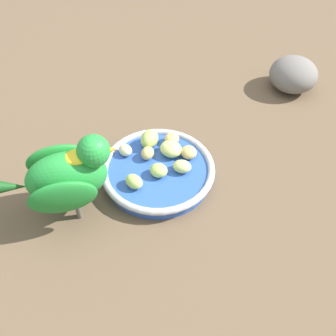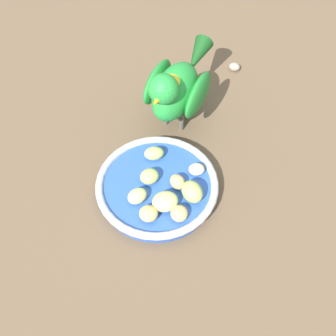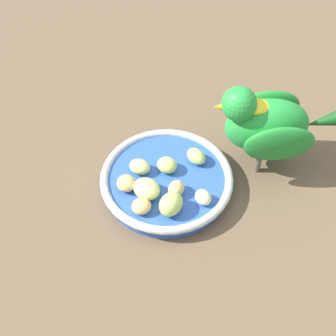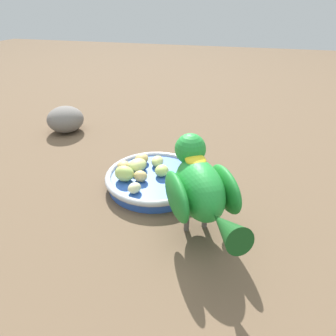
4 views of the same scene
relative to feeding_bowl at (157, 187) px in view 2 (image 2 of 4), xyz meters
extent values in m
plane|color=brown|center=(-0.01, -0.01, -0.02)|extent=(4.00, 4.00, 0.00)
cylinder|color=#2D56B7|center=(0.00, 0.00, 0.00)|extent=(0.18, 0.18, 0.02)
torus|color=#B7BABF|center=(0.00, 0.00, 0.01)|extent=(0.19, 0.19, 0.01)
ellipsoid|color=#B2CC66|center=(0.03, -0.05, 0.02)|extent=(0.03, 0.04, 0.03)
ellipsoid|color=#B2CC66|center=(-0.01, 0.01, 0.02)|extent=(0.03, 0.03, 0.02)
ellipsoid|color=#B2CC66|center=(0.03, 0.05, 0.02)|extent=(0.04, 0.03, 0.02)
ellipsoid|color=#C6D17A|center=(-0.04, -0.01, 0.02)|extent=(0.03, 0.03, 0.02)
ellipsoid|color=tan|center=(0.00, -0.07, 0.02)|extent=(0.04, 0.04, 0.02)
ellipsoid|color=beige|center=(0.06, -0.02, 0.02)|extent=(0.03, 0.03, 0.02)
ellipsoid|color=tan|center=(0.02, -0.02, 0.02)|extent=(0.02, 0.03, 0.02)
ellipsoid|color=#C6D17A|center=(-0.01, -0.04, 0.02)|extent=(0.05, 0.04, 0.02)
ellipsoid|color=tan|center=(-0.04, -0.04, 0.02)|extent=(0.04, 0.04, 0.02)
cylinder|color=#59544C|center=(0.11, 0.09, 0.00)|extent=(0.01, 0.01, 0.04)
cylinder|color=#59544C|center=(0.10, 0.11, 0.00)|extent=(0.01, 0.01, 0.04)
ellipsoid|color=green|center=(0.11, 0.10, 0.07)|extent=(0.14, 0.12, 0.08)
ellipsoid|color=#1E7F2D|center=(0.13, 0.08, 0.07)|extent=(0.10, 0.07, 0.06)
ellipsoid|color=#1E7F2D|center=(0.10, 0.14, 0.07)|extent=(0.10, 0.07, 0.06)
cone|color=#144719|center=(0.19, 0.15, 0.07)|extent=(0.08, 0.07, 0.05)
sphere|color=green|center=(0.07, 0.08, 0.11)|extent=(0.07, 0.07, 0.05)
cone|color=orange|center=(0.05, 0.07, 0.11)|extent=(0.03, 0.03, 0.02)
ellipsoid|color=yellow|center=(0.09, 0.09, 0.10)|extent=(0.05, 0.05, 0.01)
ellipsoid|color=gray|center=(0.29, 0.16, -0.01)|extent=(0.03, 0.03, 0.02)
camera|label=1|loc=(-0.15, 0.45, 0.53)|focal=44.30mm
camera|label=2|loc=(-0.19, -0.31, 0.55)|focal=44.49mm
camera|label=3|loc=(0.17, -0.36, 0.50)|focal=46.48mm
camera|label=4|loc=(0.47, 0.15, 0.31)|focal=31.37mm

